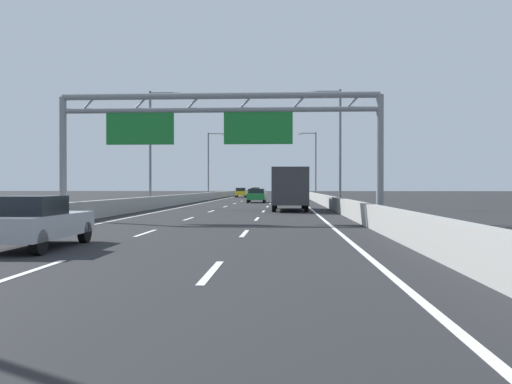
# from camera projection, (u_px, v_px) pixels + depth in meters

# --- Properties ---
(ground_plane) EXTENTS (260.00, 260.00, 0.00)m
(ground_plane) POSITION_uv_depth(u_px,v_px,m) (266.00, 196.00, 98.31)
(ground_plane) COLOR #262628
(lane_dash_left_1) EXTENTS (0.16, 3.00, 0.01)m
(lane_dash_left_1) POSITION_uv_depth(u_px,v_px,m) (33.00, 271.00, 11.03)
(lane_dash_left_1) COLOR white
(lane_dash_left_1) RESTS_ON ground_plane
(lane_dash_left_2) EXTENTS (0.16, 3.00, 0.01)m
(lane_dash_left_2) POSITION_uv_depth(u_px,v_px,m) (146.00, 233.00, 20.01)
(lane_dash_left_2) COLOR white
(lane_dash_left_2) RESTS_ON ground_plane
(lane_dash_left_3) EXTENTS (0.16, 3.00, 0.01)m
(lane_dash_left_3) POSITION_uv_depth(u_px,v_px,m) (189.00, 219.00, 29.00)
(lane_dash_left_3) COLOR white
(lane_dash_left_3) RESTS_ON ground_plane
(lane_dash_left_4) EXTENTS (0.16, 3.00, 0.01)m
(lane_dash_left_4) POSITION_uv_depth(u_px,v_px,m) (211.00, 211.00, 37.99)
(lane_dash_left_4) COLOR white
(lane_dash_left_4) RESTS_ON ground_plane
(lane_dash_left_5) EXTENTS (0.16, 3.00, 0.01)m
(lane_dash_left_5) POSITION_uv_depth(u_px,v_px,m) (225.00, 207.00, 46.98)
(lane_dash_left_5) COLOR white
(lane_dash_left_5) RESTS_ON ground_plane
(lane_dash_left_6) EXTENTS (0.16, 3.00, 0.01)m
(lane_dash_left_6) POSITION_uv_depth(u_px,v_px,m) (235.00, 203.00, 55.97)
(lane_dash_left_6) COLOR white
(lane_dash_left_6) RESTS_ON ground_plane
(lane_dash_left_7) EXTENTS (0.16, 3.00, 0.01)m
(lane_dash_left_7) POSITION_uv_depth(u_px,v_px,m) (242.00, 201.00, 64.95)
(lane_dash_left_7) COLOR white
(lane_dash_left_7) RESTS_ON ground_plane
(lane_dash_left_8) EXTENTS (0.16, 3.00, 0.01)m
(lane_dash_left_8) POSITION_uv_depth(u_px,v_px,m) (247.00, 199.00, 73.94)
(lane_dash_left_8) COLOR white
(lane_dash_left_8) RESTS_ON ground_plane
(lane_dash_left_9) EXTENTS (0.16, 3.00, 0.01)m
(lane_dash_left_9) POSITION_uv_depth(u_px,v_px,m) (251.00, 198.00, 82.93)
(lane_dash_left_9) COLOR white
(lane_dash_left_9) RESTS_ON ground_plane
(lane_dash_left_10) EXTENTS (0.16, 3.00, 0.01)m
(lane_dash_left_10) POSITION_uv_depth(u_px,v_px,m) (254.00, 197.00, 91.92)
(lane_dash_left_10) COLOR white
(lane_dash_left_10) RESTS_ON ground_plane
(lane_dash_left_11) EXTENTS (0.16, 3.00, 0.01)m
(lane_dash_left_11) POSITION_uv_depth(u_px,v_px,m) (257.00, 196.00, 100.90)
(lane_dash_left_11) COLOR white
(lane_dash_left_11) RESTS_ON ground_plane
(lane_dash_left_12) EXTENTS (0.16, 3.00, 0.01)m
(lane_dash_left_12) POSITION_uv_depth(u_px,v_px,m) (259.00, 195.00, 109.89)
(lane_dash_left_12) COLOR white
(lane_dash_left_12) RESTS_ON ground_plane
(lane_dash_left_13) EXTENTS (0.16, 3.00, 0.01)m
(lane_dash_left_13) POSITION_uv_depth(u_px,v_px,m) (261.00, 195.00, 118.88)
(lane_dash_left_13) COLOR white
(lane_dash_left_13) RESTS_ON ground_plane
(lane_dash_left_14) EXTENTS (0.16, 3.00, 0.01)m
(lane_dash_left_14) POSITION_uv_depth(u_px,v_px,m) (263.00, 194.00, 127.87)
(lane_dash_left_14) COLOR white
(lane_dash_left_14) RESTS_ON ground_plane
(lane_dash_left_15) EXTENTS (0.16, 3.00, 0.01)m
(lane_dash_left_15) POSITION_uv_depth(u_px,v_px,m) (264.00, 194.00, 136.85)
(lane_dash_left_15) COLOR white
(lane_dash_left_15) RESTS_ON ground_plane
(lane_dash_left_16) EXTENTS (0.16, 3.00, 0.01)m
(lane_dash_left_16) POSITION_uv_depth(u_px,v_px,m) (265.00, 193.00, 145.84)
(lane_dash_left_16) COLOR white
(lane_dash_left_16) RESTS_ON ground_plane
(lane_dash_left_17) EXTENTS (0.16, 3.00, 0.01)m
(lane_dash_left_17) POSITION_uv_depth(u_px,v_px,m) (266.00, 193.00, 154.83)
(lane_dash_left_17) COLOR white
(lane_dash_left_17) RESTS_ON ground_plane
(lane_dash_right_1) EXTENTS (0.16, 3.00, 0.01)m
(lane_dash_right_1) POSITION_uv_depth(u_px,v_px,m) (211.00, 272.00, 10.84)
(lane_dash_right_1) COLOR white
(lane_dash_right_1) RESTS_ON ground_plane
(lane_dash_right_2) EXTENTS (0.16, 3.00, 0.01)m
(lane_dash_right_2) POSITION_uv_depth(u_px,v_px,m) (244.00, 233.00, 19.83)
(lane_dash_right_2) COLOR white
(lane_dash_right_2) RESTS_ON ground_plane
(lane_dash_right_3) EXTENTS (0.16, 3.00, 0.01)m
(lane_dash_right_3) POSITION_uv_depth(u_px,v_px,m) (257.00, 219.00, 28.82)
(lane_dash_right_3) COLOR white
(lane_dash_right_3) RESTS_ON ground_plane
(lane_dash_right_4) EXTENTS (0.16, 3.00, 0.01)m
(lane_dash_right_4) POSITION_uv_depth(u_px,v_px,m) (263.00, 211.00, 37.80)
(lane_dash_right_4) COLOR white
(lane_dash_right_4) RESTS_ON ground_plane
(lane_dash_right_5) EXTENTS (0.16, 3.00, 0.01)m
(lane_dash_right_5) POSITION_uv_depth(u_px,v_px,m) (267.00, 207.00, 46.79)
(lane_dash_right_5) COLOR white
(lane_dash_right_5) RESTS_ON ground_plane
(lane_dash_right_6) EXTENTS (0.16, 3.00, 0.01)m
(lane_dash_right_6) POSITION_uv_depth(u_px,v_px,m) (270.00, 204.00, 55.78)
(lane_dash_right_6) COLOR white
(lane_dash_right_6) RESTS_ON ground_plane
(lane_dash_right_7) EXTENTS (0.16, 3.00, 0.01)m
(lane_dash_right_7) POSITION_uv_depth(u_px,v_px,m) (272.00, 201.00, 64.77)
(lane_dash_right_7) COLOR white
(lane_dash_right_7) RESTS_ON ground_plane
(lane_dash_right_8) EXTENTS (0.16, 3.00, 0.01)m
(lane_dash_right_8) POSITION_uv_depth(u_px,v_px,m) (274.00, 199.00, 73.75)
(lane_dash_right_8) COLOR white
(lane_dash_right_8) RESTS_ON ground_plane
(lane_dash_right_9) EXTENTS (0.16, 3.00, 0.01)m
(lane_dash_right_9) POSITION_uv_depth(u_px,v_px,m) (275.00, 198.00, 82.74)
(lane_dash_right_9) COLOR white
(lane_dash_right_9) RESTS_ON ground_plane
(lane_dash_right_10) EXTENTS (0.16, 3.00, 0.01)m
(lane_dash_right_10) POSITION_uv_depth(u_px,v_px,m) (276.00, 197.00, 91.73)
(lane_dash_right_10) COLOR white
(lane_dash_right_10) RESTS_ON ground_plane
(lane_dash_right_11) EXTENTS (0.16, 3.00, 0.01)m
(lane_dash_right_11) POSITION_uv_depth(u_px,v_px,m) (277.00, 196.00, 100.72)
(lane_dash_right_11) COLOR white
(lane_dash_right_11) RESTS_ON ground_plane
(lane_dash_right_12) EXTENTS (0.16, 3.00, 0.01)m
(lane_dash_right_12) POSITION_uv_depth(u_px,v_px,m) (277.00, 195.00, 109.71)
(lane_dash_right_12) COLOR white
(lane_dash_right_12) RESTS_ON ground_plane
(lane_dash_right_13) EXTENTS (0.16, 3.00, 0.01)m
(lane_dash_right_13) POSITION_uv_depth(u_px,v_px,m) (278.00, 195.00, 118.69)
(lane_dash_right_13) COLOR white
(lane_dash_right_13) RESTS_ON ground_plane
(lane_dash_right_14) EXTENTS (0.16, 3.00, 0.01)m
(lane_dash_right_14) POSITION_uv_depth(u_px,v_px,m) (278.00, 194.00, 127.68)
(lane_dash_right_14) COLOR white
(lane_dash_right_14) RESTS_ON ground_plane
(lane_dash_right_15) EXTENTS (0.16, 3.00, 0.01)m
(lane_dash_right_15) POSITION_uv_depth(u_px,v_px,m) (279.00, 194.00, 136.67)
(lane_dash_right_15) COLOR white
(lane_dash_right_15) RESTS_ON ground_plane
(lane_dash_right_16) EXTENTS (0.16, 3.00, 0.01)m
(lane_dash_right_16) POSITION_uv_depth(u_px,v_px,m) (279.00, 193.00, 145.66)
(lane_dash_right_16) COLOR white
(lane_dash_right_16) RESTS_ON ground_plane
(lane_dash_right_17) EXTENTS (0.16, 3.00, 0.01)m
(lane_dash_right_17) POSITION_uv_depth(u_px,v_px,m) (279.00, 193.00, 154.64)
(lane_dash_right_17) COLOR white
(lane_dash_right_17) RESTS_ON ground_plane
(edge_line_left) EXTENTS (0.16, 176.00, 0.01)m
(edge_line_left) POSITION_uv_depth(u_px,v_px,m) (230.00, 198.00, 86.60)
(edge_line_left) COLOR white
(edge_line_left) RESTS_ON ground_plane
(edge_line_right) EXTENTS (0.16, 176.00, 0.01)m
(edge_line_right) POSITION_uv_depth(u_px,v_px,m) (297.00, 198.00, 86.06)
(edge_line_right) COLOR white
(edge_line_right) RESTS_ON ground_plane
(barrier_left) EXTENTS (0.45, 220.00, 0.95)m
(barrier_left) POSITION_uv_depth(u_px,v_px,m) (233.00, 193.00, 108.65)
(barrier_left) COLOR #9E9E99
(barrier_left) RESTS_ON ground_plane
(barrier_right) EXTENTS (0.45, 220.00, 0.95)m
(barrier_right) POSITION_uv_depth(u_px,v_px,m) (303.00, 193.00, 107.94)
(barrier_right) COLOR #9E9E99
(barrier_right) RESTS_ON ground_plane
(sign_gantry) EXTENTS (16.16, 0.36, 6.36)m
(sign_gantry) POSITION_uv_depth(u_px,v_px,m) (214.00, 124.00, 27.26)
(sign_gantry) COLOR gray
(sign_gantry) RESTS_ON ground_plane
(streetlamp_left_mid) EXTENTS (2.58, 0.28, 9.50)m
(streetlamp_left_mid) POSITION_uv_depth(u_px,v_px,m) (153.00, 141.00, 44.83)
(streetlamp_left_mid) COLOR slate
(streetlamp_left_mid) RESTS_ON ground_plane
(streetlamp_right_mid) EXTENTS (2.58, 0.28, 9.50)m
(streetlamp_right_mid) POSITION_uv_depth(u_px,v_px,m) (337.00, 141.00, 44.06)
(streetlamp_right_mid) COLOR slate
(streetlamp_right_mid) RESTS_ON ground_plane
(streetlamp_left_far) EXTENTS (2.58, 0.28, 9.50)m
(streetlamp_left_far) POSITION_uv_depth(u_px,v_px,m) (210.00, 161.00, 79.07)
(streetlamp_left_far) COLOR slate
(streetlamp_left_far) RESTS_ON ground_plane
(streetlamp_right_far) EXTENTS (2.58, 0.28, 9.50)m
(streetlamp_right_far) POSITION_uv_depth(u_px,v_px,m) (314.00, 161.00, 78.30)
(streetlamp_right_far) COLOR slate
(streetlamp_right_far) RESTS_ON ground_plane
(blue_car) EXTENTS (1.77, 4.20, 1.39)m
(blue_car) POSITION_uv_depth(u_px,v_px,m) (285.00, 191.00, 129.73)
(blue_car) COLOR #2347AD
(blue_car) RESTS_ON ground_plane
(yellow_car) EXTENTS (1.72, 4.50, 1.55)m
(yellow_car) POSITION_uv_depth(u_px,v_px,m) (241.00, 192.00, 89.99)
(yellow_car) COLOR yellow
(yellow_car) RESTS_ON ground_plane
(silver_car) EXTENTS (1.77, 4.22, 1.44)m
(silver_car) POSITION_uv_depth(u_px,v_px,m) (34.00, 222.00, 15.00)
(silver_car) COLOR #A8ADB2
(silver_car) RESTS_ON ground_plane
(green_car) EXTENTS (1.89, 4.25, 1.50)m
(green_car) POSITION_uv_depth(u_px,v_px,m) (256.00, 195.00, 59.17)
(green_car) COLOR #1E7A38
(green_car) RESTS_ON ground_plane
(orange_car) EXTENTS (1.81, 4.25, 1.56)m
(orange_car) POSITION_uv_depth(u_px,v_px,m) (256.00, 191.00, 133.48)
(orange_car) COLOR orange
(orange_car) RESTS_ON ground_plane
(black_car) EXTENTS (1.72, 4.67, 1.52)m
(black_car) POSITION_uv_depth(u_px,v_px,m) (254.00, 191.00, 126.26)
(black_car) COLOR black
(black_car) RESTS_ON ground_plane
(box_truck) EXTENTS (2.45, 8.04, 3.01)m
(box_truck) POSITION_uv_depth(u_px,v_px,m) (290.00, 187.00, 39.38)
(box_truck) COLOR #194799
(box_truck) RESTS_ON ground_plane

